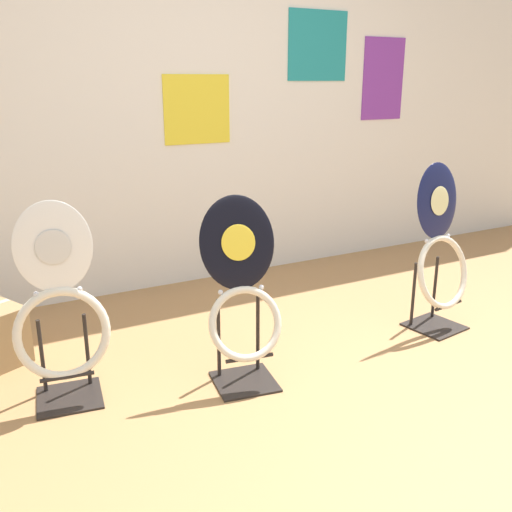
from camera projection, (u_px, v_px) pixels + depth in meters
The scene contains 5 objects.
ground_plane at pixel (411, 430), 2.33m from camera, with size 14.00×14.00×0.00m, color #A37547.
wall_back at pixel (198, 91), 3.76m from camera, with size 8.00×0.07×2.60m.
toilet_seat_display_navy_moon at pixel (440, 251), 3.18m from camera, with size 0.44×0.32×0.95m.
toilet_seat_display_white_plain at pixel (61, 318), 2.44m from camera, with size 0.42×0.32×0.90m.
toilet_seat_display_jazz_black at pixel (242, 292), 2.60m from camera, with size 0.39×0.35×0.88m.
Camera 1 is at (-1.51, -1.47, 1.37)m, focal length 40.00 mm.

